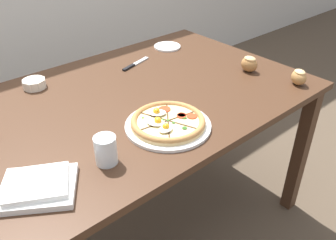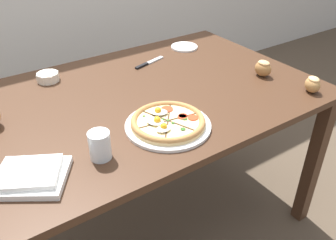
{
  "view_description": "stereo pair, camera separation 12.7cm",
  "coord_description": "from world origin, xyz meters",
  "px_view_note": "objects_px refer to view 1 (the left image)",
  "views": [
    {
      "loc": [
        -0.76,
        -1.08,
        1.48
      ],
      "look_at": [
        -0.06,
        -0.27,
        0.8
      ],
      "focal_mm": 38.0,
      "sensor_mm": 36.0,
      "label": 1
    },
    {
      "loc": [
        -0.66,
        -1.16,
        1.48
      ],
      "look_at": [
        -0.06,
        -0.27,
        0.8
      ],
      "focal_mm": 38.0,
      "sensor_mm": 36.0,
      "label": 2
    }
  ],
  "objects_px": {
    "dining_table": "(137,113)",
    "knife_main": "(135,64)",
    "water_glass": "(106,151)",
    "side_saucer": "(167,47)",
    "bread_piece_mid": "(249,64)",
    "ramekin_bowl": "(34,83)",
    "bread_piece_near": "(299,77)",
    "pizza": "(168,123)",
    "napkin_folded": "(38,186)"
  },
  "relations": [
    {
      "from": "bread_piece_near",
      "to": "bread_piece_mid",
      "type": "bearing_deg",
      "value": 103.63
    },
    {
      "from": "bread_piece_mid",
      "to": "side_saucer",
      "type": "relative_size",
      "value": 0.59
    },
    {
      "from": "napkin_folded",
      "to": "bread_piece_mid",
      "type": "relative_size",
      "value": 3.17
    },
    {
      "from": "bread_piece_mid",
      "to": "water_glass",
      "type": "relative_size",
      "value": 0.9
    },
    {
      "from": "dining_table",
      "to": "knife_main",
      "type": "relative_size",
      "value": 7.86
    },
    {
      "from": "knife_main",
      "to": "bread_piece_mid",
      "type": "bearing_deg",
      "value": -65.02
    },
    {
      "from": "ramekin_bowl",
      "to": "napkin_folded",
      "type": "bearing_deg",
      "value": -112.51
    },
    {
      "from": "side_saucer",
      "to": "ramekin_bowl",
      "type": "bearing_deg",
      "value": 178.93
    },
    {
      "from": "bread_piece_near",
      "to": "water_glass",
      "type": "xyz_separation_m",
      "value": [
        -0.93,
        0.09,
        0.01
      ]
    },
    {
      "from": "dining_table",
      "to": "bread_piece_near",
      "type": "relative_size",
      "value": 15.83
    },
    {
      "from": "ramekin_bowl",
      "to": "side_saucer",
      "type": "distance_m",
      "value": 0.75
    },
    {
      "from": "bread_piece_mid",
      "to": "knife_main",
      "type": "bearing_deg",
      "value": 130.86
    },
    {
      "from": "dining_table",
      "to": "bread_piece_mid",
      "type": "height_order",
      "value": "bread_piece_mid"
    },
    {
      "from": "napkin_folded",
      "to": "bread_piece_near",
      "type": "height_order",
      "value": "bread_piece_near"
    },
    {
      "from": "ramekin_bowl",
      "to": "knife_main",
      "type": "relative_size",
      "value": 0.54
    },
    {
      "from": "bread_piece_mid",
      "to": "dining_table",
      "type": "bearing_deg",
      "value": 163.53
    },
    {
      "from": "knife_main",
      "to": "water_glass",
      "type": "relative_size",
      "value": 2.0
    },
    {
      "from": "ramekin_bowl",
      "to": "bread_piece_near",
      "type": "height_order",
      "value": "bread_piece_near"
    },
    {
      "from": "pizza",
      "to": "napkin_folded",
      "type": "bearing_deg",
      "value": -179.17
    },
    {
      "from": "napkin_folded",
      "to": "bread_piece_near",
      "type": "bearing_deg",
      "value": -5.52
    },
    {
      "from": "dining_table",
      "to": "ramekin_bowl",
      "type": "bearing_deg",
      "value": 130.59
    },
    {
      "from": "pizza",
      "to": "water_glass",
      "type": "bearing_deg",
      "value": -174.78
    },
    {
      "from": "pizza",
      "to": "bread_piece_mid",
      "type": "relative_size",
      "value": 3.66
    },
    {
      "from": "ramekin_bowl",
      "to": "bread_piece_near",
      "type": "bearing_deg",
      "value": -39.27
    },
    {
      "from": "side_saucer",
      "to": "pizza",
      "type": "bearing_deg",
      "value": -130.71
    },
    {
      "from": "dining_table",
      "to": "bread_piece_near",
      "type": "bearing_deg",
      "value": -32.94
    },
    {
      "from": "side_saucer",
      "to": "napkin_folded",
      "type": "bearing_deg",
      "value": -148.97
    },
    {
      "from": "dining_table",
      "to": "bread_piece_mid",
      "type": "distance_m",
      "value": 0.58
    },
    {
      "from": "bread_piece_mid",
      "to": "knife_main",
      "type": "xyz_separation_m",
      "value": [
        -0.36,
        0.41,
        -0.03
      ]
    },
    {
      "from": "dining_table",
      "to": "ramekin_bowl",
      "type": "height_order",
      "value": "ramekin_bowl"
    },
    {
      "from": "bread_piece_mid",
      "to": "water_glass",
      "type": "distance_m",
      "value": 0.89
    },
    {
      "from": "napkin_folded",
      "to": "water_glass",
      "type": "xyz_separation_m",
      "value": [
        0.22,
        -0.02,
        0.03
      ]
    },
    {
      "from": "dining_table",
      "to": "side_saucer",
      "type": "bearing_deg",
      "value": 35.52
    },
    {
      "from": "pizza",
      "to": "knife_main",
      "type": "relative_size",
      "value": 1.65
    },
    {
      "from": "pizza",
      "to": "napkin_folded",
      "type": "relative_size",
      "value": 1.15
    },
    {
      "from": "bread_piece_near",
      "to": "ramekin_bowl",
      "type": "bearing_deg",
      "value": 140.73
    },
    {
      "from": "ramekin_bowl",
      "to": "bread_piece_mid",
      "type": "distance_m",
      "value": 0.97
    },
    {
      "from": "ramekin_bowl",
      "to": "napkin_folded",
      "type": "height_order",
      "value": "ramekin_bowl"
    },
    {
      "from": "ramekin_bowl",
      "to": "water_glass",
      "type": "bearing_deg",
      "value": -93.58
    },
    {
      "from": "bread_piece_near",
      "to": "knife_main",
      "type": "distance_m",
      "value": 0.76
    },
    {
      "from": "bread_piece_near",
      "to": "knife_main",
      "type": "bearing_deg",
      "value": 122.79
    },
    {
      "from": "dining_table",
      "to": "bread_piece_mid",
      "type": "bearing_deg",
      "value": -16.47
    },
    {
      "from": "ramekin_bowl",
      "to": "bread_piece_near",
      "type": "xyz_separation_m",
      "value": [
        0.89,
        -0.73,
        0.02
      ]
    },
    {
      "from": "dining_table",
      "to": "pizza",
      "type": "bearing_deg",
      "value": -101.88
    },
    {
      "from": "bread_piece_mid",
      "to": "water_glass",
      "type": "xyz_separation_m",
      "value": [
        -0.88,
        -0.13,
        0.0
      ]
    },
    {
      "from": "knife_main",
      "to": "side_saucer",
      "type": "height_order",
      "value": "same"
    },
    {
      "from": "knife_main",
      "to": "water_glass",
      "type": "distance_m",
      "value": 0.76
    },
    {
      "from": "dining_table",
      "to": "napkin_folded",
      "type": "bearing_deg",
      "value": -153.07
    },
    {
      "from": "pizza",
      "to": "water_glass",
      "type": "relative_size",
      "value": 3.31
    },
    {
      "from": "napkin_folded",
      "to": "bread_piece_near",
      "type": "distance_m",
      "value": 1.15
    }
  ]
}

